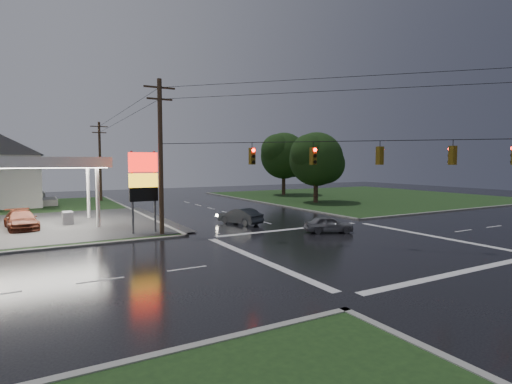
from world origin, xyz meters
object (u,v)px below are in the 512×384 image
tree_ne_near (317,159)px  car_north (240,216)px  utility_pole_n (100,160)px  car_pump (21,220)px  tree_ne_far (285,156)px  utility_pole_nw (161,155)px  car_crossing (329,224)px  pylon_sign (143,179)px

tree_ne_near → car_north: (-16.49, -10.78, -4.88)m
utility_pole_n → car_pump: bearing=-112.9°
utility_pole_n → car_pump: utility_pole_n is taller
utility_pole_n → tree_ne_far: bearing=-8.5°
utility_pole_nw → tree_ne_near: size_ratio=1.22×
utility_pole_n → car_north: utility_pole_n is taller
utility_pole_n → car_pump: 23.15m
car_north → car_crossing: size_ratio=1.14×
tree_ne_far → car_north: tree_ne_far is taller
utility_pole_n → car_north: 28.14m
tree_ne_near → tree_ne_far: tree_ne_far is taller
tree_ne_far → car_pump: 39.65m
utility_pole_nw → utility_pole_n: (0.00, 28.50, -0.25)m
tree_ne_near → car_pump: tree_ne_near is taller
utility_pole_nw → tree_ne_near: 26.74m
tree_ne_near → car_pump: 33.17m
utility_pole_nw → utility_pole_n: size_ratio=1.05×
tree_ne_far → car_crossing: (-15.56, -29.51, -5.57)m
tree_ne_far → car_pump: bearing=-154.6°
utility_pole_n → car_north: size_ratio=2.56×
tree_ne_near → car_pump: size_ratio=1.76×
car_pump → utility_pole_n: bearing=59.7°
utility_pole_n → car_crossing: utility_pole_n is taller
utility_pole_nw → car_pump: (-8.81, 7.62, -4.98)m
utility_pole_n → car_crossing: size_ratio=2.92×
utility_pole_nw → car_north: utility_pole_nw is taller
car_crossing → car_pump: size_ratio=0.71×
tree_ne_near → tree_ne_far: bearing=75.9°
tree_ne_far → car_crossing: 33.82m
car_pump → tree_ne_far: bearing=18.0°
tree_ne_near → car_north: size_ratio=2.19×
car_pump → car_crossing: bearing=-39.8°
car_north → car_pump: size_ratio=0.81×
car_north → car_crossing: 7.79m
car_north → car_crossing: car_north is taller
utility_pole_n → tree_ne_far: (26.65, -4.01, 0.71)m
car_pump → tree_ne_near: bearing=1.1°
car_north → tree_ne_far: bearing=-148.6°
utility_pole_nw → tree_ne_far: size_ratio=1.12×
utility_pole_nw → tree_ne_far: bearing=42.6°
tree_ne_near → car_pump: bearing=-171.5°
pylon_sign → tree_ne_near: 27.23m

